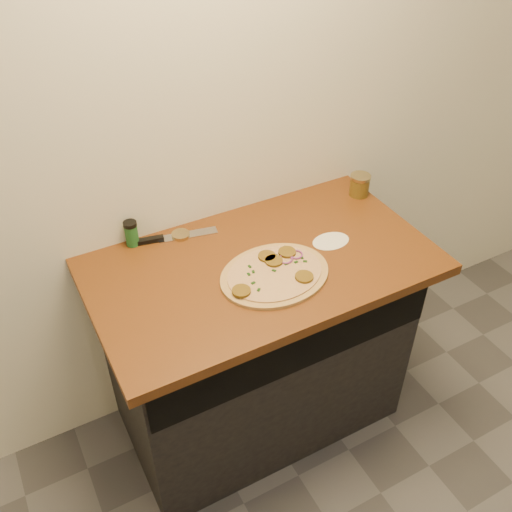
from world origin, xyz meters
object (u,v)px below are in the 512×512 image
chefs_knife (167,238)px  pizza (275,273)px  salsa_jar (360,185)px  spice_shaker (131,233)px

chefs_knife → pizza: bearing=-55.7°
salsa_jar → spice_shaker: spice_shaker is taller
pizza → chefs_knife: (-0.25, 0.36, -0.00)m
spice_shaker → pizza: bearing=-47.0°
chefs_knife → spice_shaker: 0.13m
salsa_jar → spice_shaker: bearing=172.9°
spice_shaker → salsa_jar: bearing=-7.1°
chefs_knife → salsa_jar: salsa_jar is taller
salsa_jar → pizza: bearing=-153.2°
pizza → spice_shaker: spice_shaker is taller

